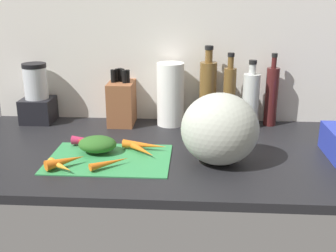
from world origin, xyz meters
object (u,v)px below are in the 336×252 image
object	(u,v)px
blender_appliance	(37,97)
bottle_1	(229,95)
cutting_board	(109,158)
knife_block	(122,102)
carrot_4	(95,141)
bottle_3	(271,96)
carrot_5	(145,145)
carrot_0	(60,166)
carrot_1	(65,161)
paper_towel_roll	(170,94)
winter_squash	(220,129)
bottle_0	(208,92)
carrot_2	(142,150)
carrot_3	(110,163)
carrot_6	(87,140)
bottle_2	(251,100)

from	to	relation	value
blender_appliance	bottle_1	distance (cm)	84.27
cutting_board	knife_block	distance (cm)	42.56
carrot_4	bottle_3	size ratio (longest dim) A/B	0.38
bottle_1	carrot_5	bearing A→B (deg)	-134.68
carrot_0	carrot_1	xyz separation A→B (cm)	(0.66, 3.46, 0.31)
carrot_0	paper_towel_roll	xyz separation A→B (cm)	(32.63, 52.78, 11.29)
knife_block	blender_appliance	bearing A→B (deg)	-179.62
carrot_4	paper_towel_roll	distance (cm)	40.85
carrot_1	winter_squash	xyz separation A→B (cm)	(50.97, 7.79, 9.66)
cutting_board	bottle_0	distance (cm)	56.84
carrot_2	bottle_1	distance (cm)	51.14
blender_appliance	paper_towel_roll	distance (cm)	59.06
carrot_3	carrot_5	world-z (taller)	carrot_5
carrot_3	carrot_5	bearing A→B (deg)	58.52
cutting_board	bottle_3	distance (cm)	76.91
knife_block	blender_appliance	size ratio (longest dim) A/B	0.92
carrot_0	carrot_4	world-z (taller)	carrot_0
carrot_2	carrot_6	size ratio (longest dim) A/B	1.20
bottle_2	winter_squash	bearing A→B (deg)	-110.56
winter_squash	bottle_1	world-z (taller)	bottle_1
bottle_0	knife_block	bearing A→B (deg)	-178.43
carrot_5	winter_squash	bearing A→B (deg)	-18.54
carrot_5	bottle_3	world-z (taller)	bottle_3
bottle_0	paper_towel_roll	bearing A→B (deg)	-174.96
bottle_0	bottle_3	xyz separation A→B (cm)	(27.31, 0.70, -1.31)
carrot_2	carrot_3	xyz separation A→B (cm)	(-9.20, -12.05, -0.07)
paper_towel_roll	knife_block	bearing A→B (deg)	178.94
carrot_0	carrot_5	bearing A→B (deg)	38.77
carrot_5	knife_block	distance (cm)	36.51
carrot_0	carrot_6	bearing A→B (deg)	82.85
cutting_board	bottle_1	xyz separation A→B (cm)	(44.19, 41.57, 13.06)
carrot_3	blender_appliance	bearing A→B (deg)	130.53
winter_squash	blender_appliance	size ratio (longest dim) A/B	0.99
winter_squash	carrot_1	bearing A→B (deg)	-171.32
bottle_2	carrot_4	bearing A→B (deg)	-156.02
carrot_1	bottle_2	world-z (taller)	bottle_2
winter_squash	bottle_1	distance (cm)	42.52
carrot_6	bottle_1	size ratio (longest dim) A/B	0.37
bottle_0	cutting_board	bearing A→B (deg)	-129.52
carrot_6	bottle_3	xyz separation A→B (cm)	(73.06, 31.42, 10.67)
carrot_6	knife_block	world-z (taller)	knife_block
carrot_5	bottle_1	bearing A→B (deg)	45.32
carrot_1	winter_squash	size ratio (longest dim) A/B	0.52
winter_squash	blender_appliance	world-z (taller)	blender_appliance
cutting_board	bottle_3	bearing A→B (deg)	34.70
carrot_0	carrot_1	size ratio (longest dim) A/B	0.79
carrot_1	carrot_5	distance (cm)	29.58
carrot_1	carrot_6	xyz separation A→B (cm)	(2.29, 20.01, -0.05)
knife_block	paper_towel_roll	distance (cm)	21.59
carrot_1	knife_block	bearing A→B (deg)	77.83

